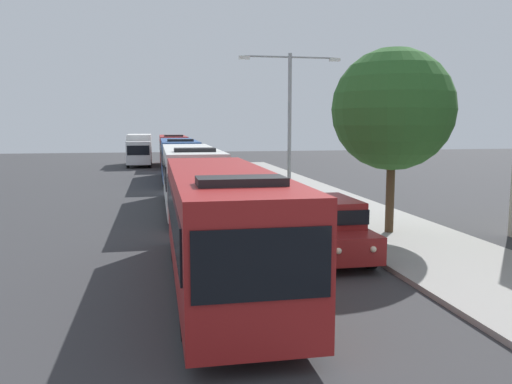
% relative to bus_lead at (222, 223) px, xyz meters
% --- Properties ---
extents(bus_lead, '(2.58, 10.55, 3.21)m').
position_rel_bus_lead_xyz_m(bus_lead, '(0.00, 0.00, 0.00)').
color(bus_lead, maroon).
rests_on(bus_lead, ground_plane).
extents(bus_second_in_line, '(2.58, 10.90, 3.21)m').
position_rel_bus_lead_xyz_m(bus_second_in_line, '(0.00, 12.65, 0.00)').
color(bus_second_in_line, silver).
rests_on(bus_second_in_line, ground_plane).
extents(bus_middle, '(2.58, 11.24, 3.21)m').
position_rel_bus_lead_xyz_m(bus_middle, '(0.00, 26.17, 0.00)').
color(bus_middle, '#284C8C').
rests_on(bus_middle, ground_plane).
extents(bus_fourth_in_line, '(2.58, 11.03, 3.21)m').
position_rel_bus_lead_xyz_m(bus_fourth_in_line, '(0.00, 39.72, 0.00)').
color(bus_fourth_in_line, maroon).
rests_on(bus_fourth_in_line, ground_plane).
extents(white_suv, '(1.86, 4.65, 1.90)m').
position_rel_bus_lead_xyz_m(white_suv, '(3.70, 2.39, -0.66)').
color(white_suv, maroon).
rests_on(white_suv, ground_plane).
extents(box_truck_oncoming, '(2.35, 7.88, 3.15)m').
position_rel_bus_lead_xyz_m(box_truck_oncoming, '(-3.30, 41.49, 0.02)').
color(box_truck_oncoming, white).
rests_on(box_truck_oncoming, ground_plane).
extents(streetlamp_mid, '(5.46, 0.28, 7.77)m').
position_rel_bus_lead_xyz_m(streetlamp_mid, '(5.40, 14.09, 3.23)').
color(streetlamp_mid, gray).
rests_on(streetlamp_mid, sidewalk).
extents(roadside_tree, '(4.53, 4.53, 6.89)m').
position_rel_bus_lead_xyz_m(roadside_tree, '(7.03, 5.08, 3.07)').
color(roadside_tree, '#4C3823').
rests_on(roadside_tree, sidewalk).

